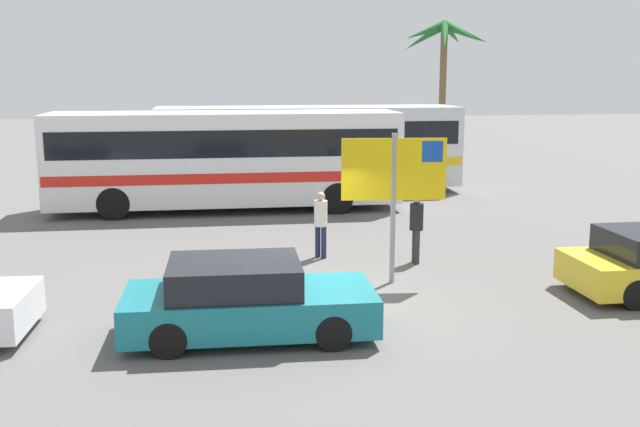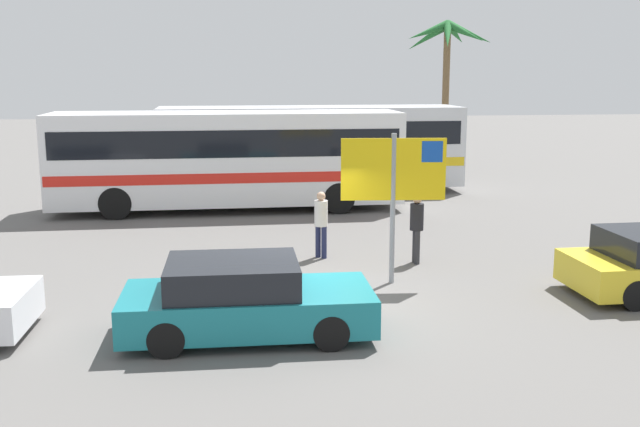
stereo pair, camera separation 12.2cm
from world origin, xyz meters
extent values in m
plane|color=#605E5B|center=(0.00, 0.00, 0.00)|extent=(120.00, 120.00, 0.00)
cube|color=white|center=(-1.36, 10.46, 1.73)|extent=(11.16, 2.67, 2.90)
cube|color=black|center=(-1.36, 10.46, 2.28)|extent=(10.71, 2.70, 0.84)
cube|color=red|center=(-1.36, 10.46, 1.22)|extent=(11.05, 2.70, 0.32)
cylinder|color=black|center=(2.09, 11.67, 0.50)|extent=(1.00, 0.28, 1.00)
cylinder|color=black|center=(2.09, 9.25, 0.50)|extent=(1.00, 0.28, 1.00)
cylinder|color=black|center=(-4.82, 11.67, 0.50)|extent=(1.00, 0.28, 1.00)
cylinder|color=black|center=(-4.82, 9.25, 0.50)|extent=(1.00, 0.28, 1.00)
cube|color=silver|center=(1.75, 13.75, 1.73)|extent=(11.16, 2.67, 2.90)
cube|color=black|center=(1.75, 13.75, 2.28)|extent=(10.71, 2.70, 0.84)
cube|color=gold|center=(1.75, 13.75, 1.22)|extent=(11.05, 2.70, 0.32)
cylinder|color=black|center=(5.21, 14.96, 0.50)|extent=(1.00, 0.28, 1.00)
cylinder|color=black|center=(5.21, 12.54, 0.50)|extent=(1.00, 0.28, 1.00)
cylinder|color=black|center=(-1.71, 14.96, 0.50)|extent=(1.00, 0.28, 1.00)
cylinder|color=black|center=(-1.71, 12.54, 0.50)|extent=(1.00, 0.28, 1.00)
cylinder|color=gray|center=(1.96, 1.36, 1.60)|extent=(0.11, 0.11, 3.20)
cube|color=yellow|center=(1.96, 1.36, 2.45)|extent=(2.20, 0.26, 1.30)
cube|color=#1447A8|center=(2.76, 1.29, 2.82)|extent=(0.44, 0.11, 0.44)
cube|color=#19757F|center=(-1.21, -1.45, 0.48)|extent=(4.27, 1.97, 0.64)
cube|color=black|center=(-1.47, -1.45, 1.06)|extent=(2.24, 1.78, 0.52)
cylinder|color=black|center=(0.12, -0.61, 0.30)|extent=(0.60, 0.17, 0.60)
cylinder|color=black|center=(0.08, -2.35, 0.30)|extent=(0.60, 0.17, 0.60)
cylinder|color=black|center=(-2.51, -0.56, 0.30)|extent=(0.60, 0.17, 0.60)
cylinder|color=black|center=(-2.54, -2.30, 0.30)|extent=(0.60, 0.17, 0.60)
cylinder|color=black|center=(6.08, 0.65, 0.30)|extent=(0.60, 0.17, 0.60)
cylinder|color=black|center=(6.10, -1.11, 0.30)|extent=(0.60, 0.17, 0.60)
cylinder|color=#2D2D33|center=(2.91, 2.98, 0.40)|extent=(0.13, 0.13, 0.80)
cylinder|color=#2D2D33|center=(2.91, 2.80, 0.40)|extent=(0.13, 0.13, 0.80)
cylinder|color=black|center=(2.91, 2.89, 1.12)|extent=(0.32, 0.32, 0.63)
sphere|color=tan|center=(2.91, 2.89, 1.54)|extent=(0.22, 0.22, 0.22)
cylinder|color=#1E2347|center=(0.82, 3.64, 0.39)|extent=(0.13, 0.13, 0.79)
cylinder|color=#1E2347|center=(0.69, 3.77, 0.39)|extent=(0.13, 0.13, 0.79)
cylinder|color=silver|center=(0.76, 3.71, 1.10)|extent=(0.32, 0.32, 0.62)
sphere|color=tan|center=(0.76, 3.71, 1.52)|extent=(0.21, 0.21, 0.21)
cylinder|color=brown|center=(8.80, 19.81, 3.17)|extent=(0.32, 0.32, 6.35)
cone|color=#23662D|center=(9.78, 19.63, 6.14)|extent=(2.20, 0.83, 1.22)
cone|color=#23662D|center=(9.42, 20.61, 6.18)|extent=(1.68, 1.98, 1.15)
cone|color=#23662D|center=(8.43, 20.77, 6.24)|extent=(1.19, 2.20, 1.04)
cone|color=#23662D|center=(8.02, 20.31, 6.00)|extent=(1.98, 1.50, 1.47)
cone|color=#23662D|center=(7.82, 19.53, 6.22)|extent=(2.22, 1.02, 1.08)
cone|color=#23662D|center=(8.53, 18.91, 6.03)|extent=(1.02, 2.13, 1.43)
cone|color=#23662D|center=(9.34, 18.97, 6.16)|extent=(1.54, 2.06, 1.20)
camera|label=1|loc=(-1.76, -13.54, 4.46)|focal=41.43mm
camera|label=2|loc=(-1.64, -13.56, 4.46)|focal=41.43mm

